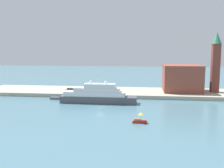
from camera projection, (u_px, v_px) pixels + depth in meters
name	position (u px, v px, depth m)	size (l,w,h in m)	color
ground	(100.00, 108.00, 87.41)	(400.00, 400.00, 0.00)	slate
quay_dock	(110.00, 92.00, 113.87)	(110.00, 21.99, 1.45)	#ADA38E
large_yacht	(97.00, 95.00, 94.33)	(27.24, 4.75, 10.01)	#4C4C51
small_motorboat	(140.00, 119.00, 69.24)	(3.79, 1.60, 2.81)	#B22319
work_barge	(58.00, 98.00, 101.23)	(5.82, 1.46, 0.91)	#595966
harbor_building	(182.00, 78.00, 111.09)	(15.48, 14.70, 11.07)	brown
bell_tower	(216.00, 60.00, 107.84)	(4.04, 4.04, 24.46)	brown
parked_car	(71.00, 90.00, 111.03)	(4.31, 1.66, 1.41)	#1E4C99
person_figure	(81.00, 90.00, 109.59)	(0.36, 0.36, 1.67)	#4C4C4C
mooring_bollard	(110.00, 93.00, 104.51)	(0.45, 0.45, 0.67)	black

